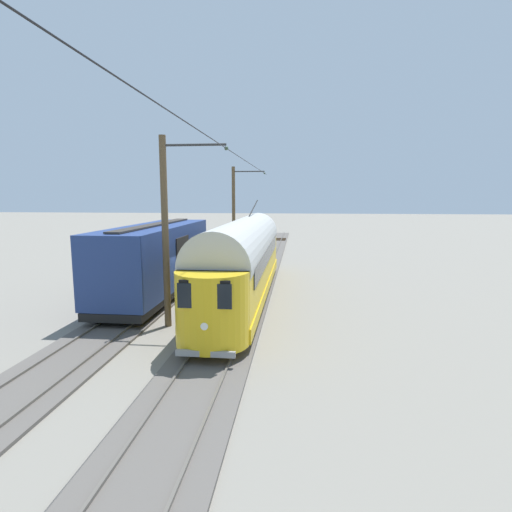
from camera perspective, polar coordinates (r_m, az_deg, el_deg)
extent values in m
plane|color=gray|center=(21.39, -8.45, -6.54)|extent=(220.00, 220.00, 0.00)
cube|color=#56514C|center=(20.92, -2.12, -6.65)|extent=(2.80, 80.00, 0.10)
cube|color=#59544C|center=(21.01, -4.07, -6.35)|extent=(0.07, 80.00, 0.08)
cube|color=#59544C|center=(20.81, -0.15, -6.47)|extent=(0.07, 80.00, 0.08)
cube|color=#382819|center=(52.35, 2.88, 2.51)|extent=(2.50, 0.24, 0.08)
cube|color=#382819|center=(51.71, 2.84, 2.43)|extent=(2.50, 0.24, 0.08)
cube|color=#382819|center=(51.06, 2.80, 2.36)|extent=(2.50, 0.24, 0.08)
cube|color=#382819|center=(50.42, 2.75, 2.28)|extent=(2.50, 0.24, 0.08)
cube|color=#382819|center=(49.77, 2.71, 2.20)|extent=(2.50, 0.24, 0.08)
cube|color=#56514C|center=(22.08, -14.44, -6.11)|extent=(2.80, 80.00, 0.10)
cube|color=#59544C|center=(22.32, -16.19, -5.78)|extent=(0.07, 80.00, 0.08)
cube|color=#59544C|center=(21.82, -12.68, -5.97)|extent=(0.07, 80.00, 0.08)
cube|color=#382819|center=(52.83, -2.26, 2.57)|extent=(2.50, 0.24, 0.08)
cube|color=#382819|center=(52.19, -2.36, 2.49)|extent=(2.50, 0.24, 0.08)
cube|color=#382819|center=(51.55, -2.47, 2.42)|extent=(2.50, 0.24, 0.08)
cube|color=#382819|center=(50.91, -2.58, 2.34)|extent=(2.50, 0.24, 0.08)
cube|color=#382819|center=(50.27, -2.69, 2.26)|extent=(2.50, 0.24, 0.08)
cube|color=gold|center=(21.80, -1.72, -4.26)|extent=(2.65, 15.76, 0.55)
cube|color=gold|center=(21.65, -1.73, -2.32)|extent=(2.55, 15.76, 0.95)
cube|color=gold|center=(21.48, -1.74, 0.30)|extent=(2.55, 15.76, 1.05)
cylinder|color=#B7B7B2|center=(21.42, -1.75, 1.69)|extent=(2.65, 15.44, 2.65)
cylinder|color=gold|center=(14.07, -6.10, -7.22)|extent=(2.55, 2.55, 2.55)
cylinder|color=gold|center=(29.29, 0.35, 1.00)|extent=(2.55, 2.55, 2.55)
cube|color=black|center=(12.76, -7.24, -4.19)|extent=(1.63, 0.08, 0.36)
cube|color=black|center=(12.79, -7.26, -5.60)|extent=(1.73, 0.06, 0.80)
cube|color=black|center=(21.70, -5.13, 0.35)|extent=(0.04, 13.24, 0.80)
cube|color=black|center=(21.35, 1.70, 0.25)|extent=(0.04, 13.24, 0.80)
cylinder|color=silver|center=(12.97, -7.27, -9.77)|extent=(0.24, 0.06, 0.24)
cube|color=gray|center=(13.34, -7.13, -13.46)|extent=(1.94, 0.12, 0.20)
cylinder|color=black|center=(25.94, -0.34, 6.79)|extent=(0.07, 4.68, 0.96)
cylinder|color=black|center=(17.15, -6.43, -8.33)|extent=(0.10, 0.76, 0.76)
cylinder|color=black|center=(16.91, -1.63, -8.53)|extent=(0.10, 0.76, 0.76)
cylinder|color=black|center=(26.82, -1.78, -2.17)|extent=(0.10, 0.76, 0.76)
cylinder|color=black|center=(26.66, 1.28, -2.23)|extent=(0.10, 0.76, 0.76)
cube|color=navy|center=(22.48, -13.85, 0.10)|extent=(2.90, 11.34, 3.20)
cube|color=#332D28|center=(22.30, -14.00, 4.32)|extent=(0.70, 10.20, 0.08)
cube|color=black|center=(22.80, -13.69, -4.38)|extent=(2.70, 11.34, 0.36)
cube|color=black|center=(22.06, -10.21, -0.62)|extent=(0.06, 2.20, 2.56)
cylinder|color=black|center=(26.27, -9.31, -2.41)|extent=(0.10, 0.84, 0.84)
cylinder|color=black|center=(26.69, -12.29, -2.33)|extent=(0.10, 0.84, 0.84)
cylinder|color=black|center=(18.94, -15.71, -6.86)|extent=(0.10, 0.84, 0.84)
cylinder|color=black|center=(19.51, -19.65, -6.59)|extent=(0.10, 0.84, 0.84)
cylinder|color=brown|center=(34.29, -3.16, 5.84)|extent=(0.28, 0.28, 7.90)
cylinder|color=#2D2D2D|center=(34.13, -1.01, 11.80)|extent=(2.59, 0.10, 0.10)
sphere|color=#334733|center=(33.98, 1.20, 11.56)|extent=(0.16, 0.16, 0.16)
cylinder|color=brown|center=(17.17, -12.63, 3.08)|extent=(0.28, 0.28, 7.90)
cylinder|color=#2D2D2D|center=(16.85, -8.70, 15.18)|extent=(2.59, 0.10, 0.10)
sphere|color=#334733|center=(16.56, -4.19, 14.86)|extent=(0.16, 0.16, 0.16)
cylinder|color=black|center=(8.15, -16.08, 21.31)|extent=(0.03, 56.84, 0.03)
cylinder|color=black|center=(34.13, -1.01, 11.80)|extent=(2.59, 0.02, 0.02)
cube|color=#382819|center=(25.82, -18.98, -4.11)|extent=(0.24, 2.40, 0.18)
cube|color=#382819|center=(25.95, -19.58, -4.08)|extent=(0.24, 2.40, 0.18)
cube|color=#382819|center=(26.08, -20.17, -4.05)|extent=(0.24, 2.40, 0.18)
cube|color=#382819|center=(26.18, -19.31, -3.56)|extent=(2.40, 0.24, 0.18)
cube|color=#382819|center=(25.91, -19.60, -3.69)|extent=(2.40, 0.24, 0.18)
cube|color=#382819|center=(25.65, -19.89, -3.83)|extent=(2.40, 0.24, 0.18)
cube|color=#382819|center=(25.75, -19.01, -3.33)|extent=(0.24, 2.40, 0.18)
cube|color=#382819|center=(25.88, -19.62, -3.30)|extent=(0.24, 2.40, 0.18)
cube|color=#382819|center=(26.01, -20.21, -3.28)|extent=(0.24, 2.40, 0.18)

